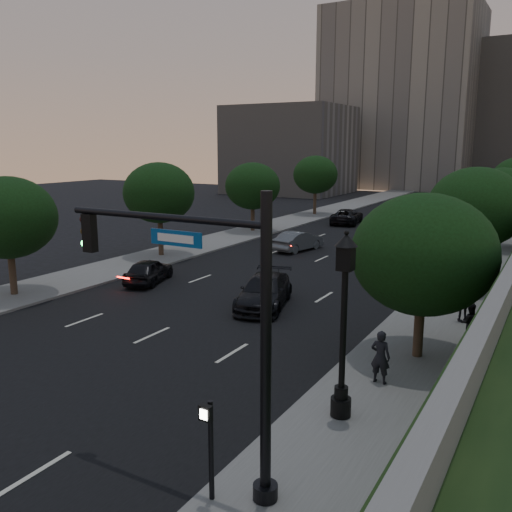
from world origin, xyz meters
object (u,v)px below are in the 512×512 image
Objects in this scene: sedan_far_left at (347,216)px; sedan_near_right at (264,292)px; sedan_near_left at (149,271)px; sedan_mid_left at (298,241)px; sedan_far_right at (414,234)px; pedestrian_c at (464,304)px; pedestrian_a at (380,357)px; traffic_signal_mast at (222,340)px; pedestrian_b at (470,323)px; street_lamp at (343,335)px.

sedan_near_right is (6.68, -29.20, 0.01)m from sedan_far_left.
sedan_mid_left reaches higher than sedan_near_left.
pedestrian_c is at bearing -74.68° from sedan_far_right.
sedan_far_left is at bearing -72.51° from sedan_mid_left.
sedan_near_right is at bearing -36.76° from pedestrian_a.
sedan_mid_left is 0.95× the size of sedan_far_right.
pedestrian_a is (14.41, -35.23, 0.28)m from sedan_far_left.
traffic_signal_mast is 3.89× the size of pedestrian_a.
pedestrian_a is 1.12× the size of pedestrian_b.
sedan_near_left is at bearing -19.23° from pedestrian_b.
sedan_far_right is (2.10, 20.92, 0.05)m from sedan_near_right.
pedestrian_a is (5.63, -26.95, 0.23)m from sedan_far_right.
sedan_near_right is 3.31× the size of pedestrian_c.
street_lamp is 1.23× the size of sedan_mid_left.
sedan_far_right is at bearing -85.40° from pedestrian_b.
sedan_mid_left is 0.86× the size of sedan_near_right.
pedestrian_c is at bearing 149.66° from sedan_mid_left.
traffic_signal_mast is 34.49m from sedan_far_right.
street_lamp is 40.56m from sedan_far_left.
street_lamp is at bearing 101.09° from sedan_far_left.
sedan_near_right is at bearing 157.13° from sedan_near_left.
sedan_far_left is (-1.86, 15.24, 0.02)m from sedan_mid_left.
sedan_near_right is 9.80m from pedestrian_a.
pedestrian_c is (9.01, 2.00, 0.18)m from sedan_near_right.
pedestrian_b is at bearing -75.37° from sedan_far_right.
pedestrian_a is at bearing -54.63° from sedan_near_right.
sedan_far_right is (-4.19, 34.11, -2.85)m from traffic_signal_mast.
sedan_far_left is at bearing 110.39° from street_lamp.
sedan_far_right is at bearing -124.30° from sedan_mid_left.
pedestrian_c reaches higher than sedan_far_right.
pedestrian_a is (0.29, 2.76, -1.59)m from street_lamp.
street_lamp is at bearing 59.97° from pedestrian_b.
pedestrian_c is (17.14, 1.21, 0.24)m from sedan_near_left.
street_lamp is 30.24m from sedan_far_right.
sedan_far_right is at bearing 127.39° from sedan_far_left.
pedestrian_a reaches higher than sedan_near_right.
sedan_far_left is at bearing 107.01° from traffic_signal_mast.
street_lamp is at bearing 85.09° from pedestrian_a.
pedestrian_b is (3.38, 12.59, -2.72)m from traffic_signal_mast.
sedan_near_left is (-14.40, 13.97, -2.96)m from traffic_signal_mast.
street_lamp is 1.17× the size of sedan_far_right.
street_lamp reaches higher than pedestrian_a.
sedan_mid_left is 20.54m from pedestrian_b.
pedestrian_c is (6.92, -18.93, 0.13)m from sedan_far_right.
sedan_near_left is at bearing -22.08° from pedestrian_a.
sedan_mid_left is at bearing 87.66° from sedan_far_left.
sedan_near_right is (-6.28, 13.19, -2.90)m from traffic_signal_mast.
sedan_far_right is (-5.34, 29.71, -1.81)m from street_lamp.
street_lamp is 1.34× the size of sedan_near_left.
street_lamp is 11.02m from pedestrian_c.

